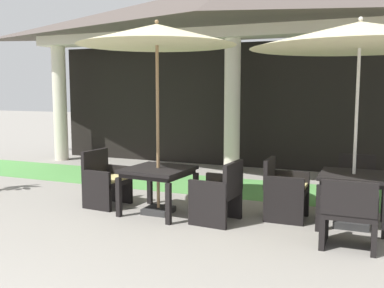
{
  "coord_description": "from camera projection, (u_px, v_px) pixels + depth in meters",
  "views": [
    {
      "loc": [
        2.99,
        -0.9,
        1.87
      ],
      "look_at": [
        0.09,
        6.1,
        0.95
      ],
      "focal_mm": 41.45,
      "sensor_mm": 36.0,
      "label": 1
    }
  ],
  "objects": [
    {
      "name": "patio_chair_mid_left_west",
      "position": [
        105.0,
        181.0,
        7.18
      ],
      "size": [
        0.59,
        0.68,
        0.9
      ],
      "rotation": [
        0.0,
        0.0,
        -1.65
      ],
      "color": "black",
      "rests_on": "ground"
    },
    {
      "name": "patio_chair_near_foreground_south",
      "position": [
        349.0,
        215.0,
        5.22
      ],
      "size": [
        0.63,
        0.53,
        0.85
      ],
      "rotation": [
        0.0,
        0.0,
        0.0
      ],
      "color": "black",
      "rests_on": "ground"
    },
    {
      "name": "patio_chair_near_foreground_north",
      "position": [
        355.0,
        185.0,
        6.95
      ],
      "size": [
        0.58,
        0.57,
        0.85
      ],
      "rotation": [
        0.0,
        0.0,
        -3.14
      ],
      "color": "black",
      "rests_on": "ground"
    },
    {
      "name": "patio_table_mid_left",
      "position": [
        158.0,
        174.0,
        6.7
      ],
      "size": [
        0.99,
        0.99,
        0.7
      ],
      "rotation": [
        0.0,
        0.0,
        -0.08
      ],
      "color": "black",
      "rests_on": "ground"
    },
    {
      "name": "patio_chair_mid_left_east",
      "position": [
        219.0,
        194.0,
        6.28
      ],
      "size": [
        0.62,
        0.68,
        0.88
      ],
      "rotation": [
        0.0,
        0.0,
        1.49
      ],
      "color": "black",
      "rests_on": "ground"
    },
    {
      "name": "background_pavilion",
      "position": [
        235.0,
        23.0,
        9.83
      ],
      "size": [
        10.77,
        3.12,
        4.2
      ],
      "color": "beige",
      "rests_on": "ground"
    },
    {
      "name": "patio_umbrella_near_foreground",
      "position": [
        360.0,
        36.0,
        5.82
      ],
      "size": [
        2.9,
        2.9,
        2.83
      ],
      "color": "#2D2D2D",
      "rests_on": "ground"
    },
    {
      "name": "patio_table_near_foreground",
      "position": [
        354.0,
        181.0,
        6.06
      ],
      "size": [
        0.89,
        0.89,
        0.74
      ],
      "rotation": [
        0.0,
        0.0,
        0.0
      ],
      "color": "black",
      "rests_on": "ground"
    },
    {
      "name": "patio_chair_near_foreground_west",
      "position": [
        284.0,
        191.0,
        6.43
      ],
      "size": [
        0.58,
        0.58,
        0.88
      ],
      "rotation": [
        0.0,
        0.0,
        -1.57
      ],
      "color": "black",
      "rests_on": "ground"
    },
    {
      "name": "lawn_strip",
      "position": [
        209.0,
        185.0,
        8.76
      ],
      "size": [
        12.57,
        1.73,
        0.01
      ],
      "primitive_type": "cube",
      "color": "#519347",
      "rests_on": "ground"
    },
    {
      "name": "patio_umbrella_mid_left",
      "position": [
        157.0,
        37.0,
        6.46
      ],
      "size": [
        2.34,
        2.34,
        2.89
      ],
      "color": "#2D2D2D",
      "rests_on": "ground"
    }
  ]
}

